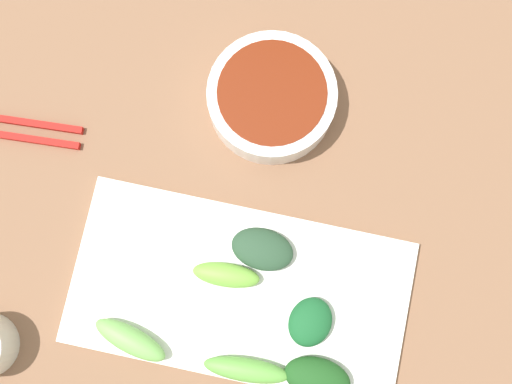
% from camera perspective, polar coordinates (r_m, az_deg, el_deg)
% --- Properties ---
extents(tabletop, '(2.10, 2.10, 0.02)m').
position_cam_1_polar(tabletop, '(0.73, 0.39, -0.60)').
color(tabletop, brown).
rests_on(tabletop, ground).
extents(sauce_bowl, '(0.15, 0.15, 0.05)m').
position_cam_1_polar(sauce_bowl, '(0.72, 1.45, 8.66)').
color(sauce_bowl, white).
rests_on(sauce_bowl, tabletop).
extents(serving_plate, '(0.19, 0.37, 0.01)m').
position_cam_1_polar(serving_plate, '(0.70, -1.49, -9.21)').
color(serving_plate, white).
rests_on(serving_plate, tabletop).
extents(broccoli_leafy_0, '(0.06, 0.06, 0.02)m').
position_cam_1_polar(broccoli_leafy_0, '(0.69, 5.03, -11.86)').
color(broccoli_leafy_0, '#19582B').
rests_on(broccoli_leafy_0, serving_plate).
extents(broccoli_leafy_1, '(0.05, 0.07, 0.02)m').
position_cam_1_polar(broccoli_leafy_1, '(0.69, 0.60, -5.29)').
color(broccoli_leafy_1, '#29472F').
rests_on(broccoli_leafy_1, serving_plate).
extents(broccoli_stalk_2, '(0.03, 0.08, 0.02)m').
position_cam_1_polar(broccoli_stalk_2, '(0.69, -2.77, -7.65)').
color(broccoli_stalk_2, '#71B13E').
rests_on(broccoli_stalk_2, serving_plate).
extents(broccoli_stalk_3, '(0.05, 0.09, 0.03)m').
position_cam_1_polar(broccoli_stalk_3, '(0.70, -11.51, -13.23)').
color(broccoli_stalk_3, '#75B958').
rests_on(broccoli_stalk_3, serving_plate).
extents(broccoli_stalk_4, '(0.03, 0.09, 0.02)m').
position_cam_1_polar(broccoli_stalk_4, '(0.69, -0.89, -16.08)').
color(broccoli_stalk_4, '#62AA44').
rests_on(broccoli_stalk_4, serving_plate).
extents(broccoli_leafy_5, '(0.05, 0.07, 0.03)m').
position_cam_1_polar(broccoli_leafy_5, '(0.70, 5.68, -16.70)').
color(broccoli_leafy_5, '#1C4D1C').
rests_on(broccoli_leafy_5, serving_plate).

